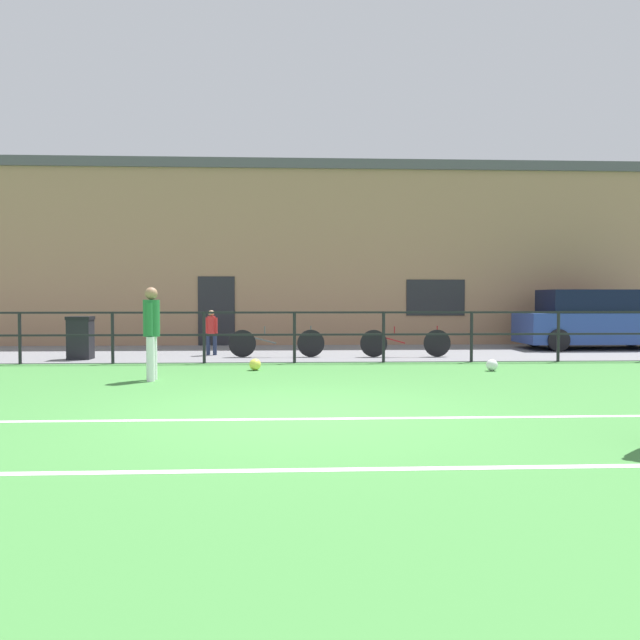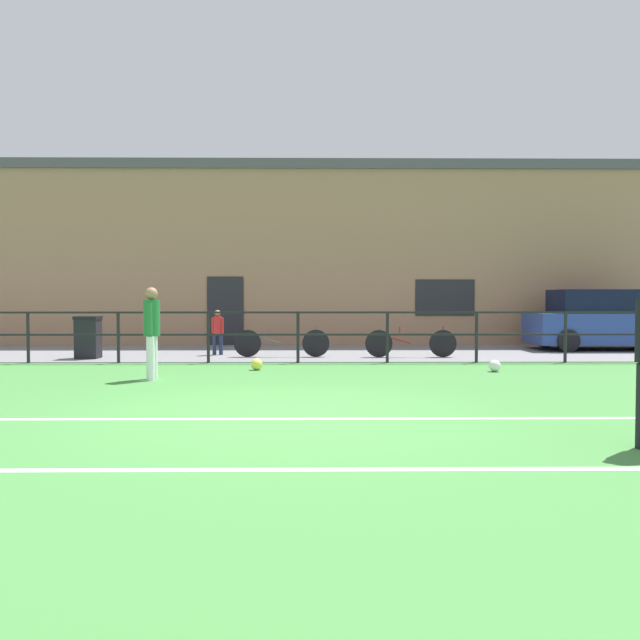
% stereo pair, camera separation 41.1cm
% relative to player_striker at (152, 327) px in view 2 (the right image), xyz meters
% --- Properties ---
extents(ground, '(60.00, 44.00, 0.04)m').
position_rel_player_striker_xyz_m(ground, '(2.52, -3.18, -0.95)').
color(ground, '#42843D').
extents(field_line_touchline, '(36.00, 0.11, 0.00)m').
position_rel_player_striker_xyz_m(field_line_touchline, '(2.52, -3.59, -0.93)').
color(field_line_touchline, white).
rests_on(field_line_touchline, ground).
extents(field_line_hash, '(36.00, 0.11, 0.00)m').
position_rel_player_striker_xyz_m(field_line_hash, '(2.52, -5.78, -0.93)').
color(field_line_hash, white).
rests_on(field_line_hash, ground).
extents(pavement_strip, '(48.00, 5.00, 0.02)m').
position_rel_player_striker_xyz_m(pavement_strip, '(2.52, 5.32, -0.92)').
color(pavement_strip, slate).
rests_on(pavement_strip, ground).
extents(perimeter_fence, '(36.07, 0.07, 1.15)m').
position_rel_player_striker_xyz_m(perimeter_fence, '(2.52, 2.82, -0.18)').
color(perimeter_fence, black).
rests_on(perimeter_fence, ground).
extents(clubhouse_facade, '(28.00, 2.56, 5.66)m').
position_rel_player_striker_xyz_m(clubhouse_facade, '(2.52, 9.02, 1.91)').
color(clubhouse_facade, '#A37A5B').
rests_on(clubhouse_facade, ground).
extents(player_striker, '(0.29, 0.45, 1.64)m').
position_rel_player_striker_xyz_m(player_striker, '(0.00, 0.00, 0.00)').
color(player_striker, white).
rests_on(player_striker, ground).
extents(soccer_ball_match, '(0.23, 0.23, 0.23)m').
position_rel_player_striker_xyz_m(soccer_ball_match, '(6.43, 1.12, -0.81)').
color(soccer_ball_match, white).
rests_on(soccer_ball_match, ground).
extents(soccer_ball_spare, '(0.23, 0.23, 0.23)m').
position_rel_player_striker_xyz_m(soccer_ball_spare, '(1.72, 1.45, -0.81)').
color(soccer_ball_spare, '#E5E04C').
rests_on(soccer_ball_spare, ground).
extents(spectator_child, '(0.31, 0.20, 1.13)m').
position_rel_player_striker_xyz_m(spectator_child, '(0.45, 4.59, -0.27)').
color(spectator_child, '#232D4C').
rests_on(spectator_child, pavement_strip).
extents(parked_car_red, '(4.30, 1.78, 1.66)m').
position_rel_player_striker_xyz_m(parked_car_red, '(11.00, 6.08, -0.13)').
color(parked_car_red, '#28428E').
rests_on(parked_car_red, pavement_strip).
extents(bicycle_parked_1, '(2.32, 0.04, 0.76)m').
position_rel_player_striker_xyz_m(bicycle_parked_1, '(2.09, 4.02, -0.56)').
color(bicycle_parked_1, black).
rests_on(bicycle_parked_1, pavement_strip).
extents(bicycle_parked_2, '(2.21, 0.04, 0.75)m').
position_rel_player_striker_xyz_m(bicycle_parked_2, '(5.21, 3.91, -0.57)').
color(bicycle_parked_2, black).
rests_on(bicycle_parked_2, pavement_strip).
extents(trash_bin_0, '(0.55, 0.47, 1.00)m').
position_rel_player_striker_xyz_m(trash_bin_0, '(-2.48, 3.71, -0.40)').
color(trash_bin_0, black).
rests_on(trash_bin_0, pavement_strip).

